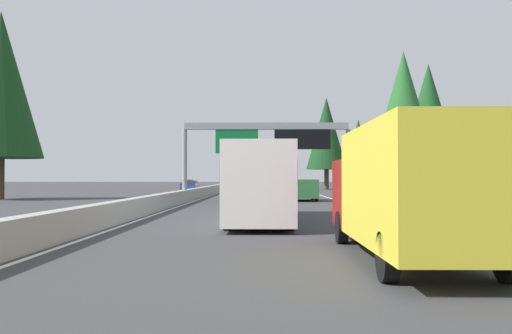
{
  "coord_description": "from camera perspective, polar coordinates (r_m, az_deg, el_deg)",
  "views": [
    {
      "loc": [
        -1.09,
        -5.65,
        1.86
      ],
      "look_at": [
        63.75,
        -4.77,
        3.06
      ],
      "focal_mm": 38.95,
      "sensor_mm": 36.0,
      "label": 1
    }
  ],
  "objects": [
    {
      "name": "ground_plane",
      "position": [
        61.38,
        -4.51,
        -2.79
      ],
      "size": [
        320.0,
        320.0,
        0.0
      ],
      "primitive_type": "plane",
      "color": "#38383A"
    },
    {
      "name": "median_barrier",
      "position": [
        81.32,
        -3.42,
        -2.05
      ],
      "size": [
        180.0,
        0.56,
        0.9
      ],
      "primitive_type": "cube",
      "color": "#9E9B93",
      "rests_on": "ground"
    },
    {
      "name": "shoulder_stripe_right",
      "position": [
        71.35,
        5.5,
        -2.54
      ],
      "size": [
        160.0,
        0.16,
        0.01
      ],
      "primitive_type": "cube",
      "color": "silver",
      "rests_on": "ground"
    },
    {
      "name": "shoulder_stripe_median",
      "position": [
        71.32,
        -3.57,
        -2.55
      ],
      "size": [
        160.0,
        0.16,
        0.01
      ],
      "primitive_type": "cube",
      "color": "silver",
      "rests_on": "ground"
    },
    {
      "name": "sign_gantry_overhead",
      "position": [
        41.77,
        1.31,
        2.89
      ],
      "size": [
        0.5,
        12.68,
        5.96
      ],
      "color": "gray",
      "rests_on": "ground"
    },
    {
      "name": "box_truck_far_center",
      "position": [
        12.93,
        15.38,
        -2.13
      ],
      "size": [
        8.5,
        2.4,
        2.95
      ],
      "color": "gold",
      "rests_on": "ground"
    },
    {
      "name": "bus_mid_left",
      "position": [
        23.52,
        0.39,
        -1.41
      ],
      "size": [
        11.5,
        2.55,
        3.1
      ],
      "color": "white",
      "rests_on": "ground"
    },
    {
      "name": "minivan_distant_a",
      "position": [
        44.09,
        4.91,
        -2.24
      ],
      "size": [
        5.0,
        1.95,
        1.69
      ],
      "color": "#2D6B38",
      "rests_on": "ground"
    },
    {
      "name": "sedan_mid_right",
      "position": [
        117.7,
        -1.06,
        -1.63
      ],
      "size": [
        4.4,
        1.8,
        1.47
      ],
      "color": "black",
      "rests_on": "ground"
    },
    {
      "name": "oncoming_near",
      "position": [
        89.26,
        -7.01,
        -1.81
      ],
      "size": [
        4.4,
        1.8,
        1.47
      ],
      "rotation": [
        0.0,
        0.0,
        3.14
      ],
      "color": "maroon",
      "rests_on": "ground"
    },
    {
      "name": "oncoming_far",
      "position": [
        66.18,
        -6.78,
        -2.07
      ],
      "size": [
        4.4,
        1.8,
        1.47
      ],
      "rotation": [
        0.0,
        0.0,
        3.14
      ],
      "color": "#1E4793",
      "rests_on": "ground"
    },
    {
      "name": "conifer_right_near",
      "position": [
        52.81,
        14.92,
        5.85
      ],
      "size": [
        5.92,
        5.92,
        13.45
      ],
      "color": "#4C3823",
      "rests_on": "ground"
    },
    {
      "name": "conifer_right_mid",
      "position": [
        58.52,
        17.31,
        5.1
      ],
      "size": [
        5.85,
        5.85,
        13.3
      ],
      "color": "#4C3823",
      "rests_on": "ground"
    },
    {
      "name": "conifer_right_far",
      "position": [
        94.57,
        10.46,
        2.11
      ],
      "size": [
        5.11,
        5.11,
        11.62
      ],
      "color": "#4C3823",
      "rests_on": "ground"
    },
    {
      "name": "conifer_right_distant",
      "position": [
        84.33,
        7.24,
        3.44
      ],
      "size": [
        6.12,
        6.12,
        13.9
      ],
      "color": "#4C3823",
      "rests_on": "ground"
    },
    {
      "name": "conifer_left_near",
      "position": [
        51.62,
        -24.75,
        7.7
      ],
      "size": [
        6.97,
        6.97,
        15.83
      ],
      "color": "#4C3823",
      "rests_on": "ground"
    }
  ]
}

